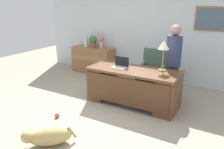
{
  "coord_description": "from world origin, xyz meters",
  "views": [
    {
      "loc": [
        2.24,
        -3.34,
        2.11
      ],
      "look_at": [
        0.13,
        0.3,
        0.75
      ],
      "focal_mm": 36.02,
      "sensor_mm": 36.0,
      "label": 1
    }
  ],
  "objects_px": {
    "desk": "(132,85)",
    "vase_empty": "(86,42)",
    "desk_lamp": "(164,47)",
    "vase_with_flowers": "(101,41)",
    "dog_lying": "(48,136)",
    "potted_plant": "(93,41)",
    "person_standing": "(173,63)",
    "credenza": "(93,60)",
    "armchair": "(152,73)",
    "laptop": "(121,65)",
    "dog_toy_ball": "(57,115)"
  },
  "relations": [
    {
      "from": "vase_empty",
      "to": "potted_plant",
      "type": "distance_m",
      "value": 0.27
    },
    {
      "from": "desk_lamp",
      "to": "vase_empty",
      "type": "bearing_deg",
      "value": 155.85
    },
    {
      "from": "laptop",
      "to": "potted_plant",
      "type": "distance_m",
      "value": 2.31
    },
    {
      "from": "desk_lamp",
      "to": "potted_plant",
      "type": "distance_m",
      "value": 2.91
    },
    {
      "from": "potted_plant",
      "to": "person_standing",
      "type": "bearing_deg",
      "value": -18.01
    },
    {
      "from": "armchair",
      "to": "desk_lamp",
      "type": "bearing_deg",
      "value": -57.5
    },
    {
      "from": "potted_plant",
      "to": "desk_lamp",
      "type": "bearing_deg",
      "value": -26.31
    },
    {
      "from": "armchair",
      "to": "laptop",
      "type": "height_order",
      "value": "armchair"
    },
    {
      "from": "laptop",
      "to": "desk_lamp",
      "type": "height_order",
      "value": "desk_lamp"
    },
    {
      "from": "desk_lamp",
      "to": "credenza",
      "type": "bearing_deg",
      "value": 153.82
    },
    {
      "from": "desk",
      "to": "dog_lying",
      "type": "relative_size",
      "value": 2.8
    },
    {
      "from": "person_standing",
      "to": "dog_lying",
      "type": "distance_m",
      "value": 2.95
    },
    {
      "from": "dog_lying",
      "to": "vase_empty",
      "type": "distance_m",
      "value": 4.03
    },
    {
      "from": "armchair",
      "to": "laptop",
      "type": "bearing_deg",
      "value": -113.33
    },
    {
      "from": "armchair",
      "to": "desk_lamp",
      "type": "distance_m",
      "value": 1.16
    },
    {
      "from": "desk",
      "to": "laptop",
      "type": "xyz_separation_m",
      "value": [
        -0.3,
        0.02,
        0.41
      ]
    },
    {
      "from": "dog_lying",
      "to": "dog_toy_ball",
      "type": "distance_m",
      "value": 0.87
    },
    {
      "from": "person_standing",
      "to": "desk",
      "type": "bearing_deg",
      "value": -135.56
    },
    {
      "from": "vase_with_flowers",
      "to": "vase_empty",
      "type": "bearing_deg",
      "value": 180.0
    },
    {
      "from": "desk_lamp",
      "to": "dog_toy_ball",
      "type": "distance_m",
      "value": 2.47
    },
    {
      "from": "vase_empty",
      "to": "desk_lamp",
      "type": "bearing_deg",
      "value": -24.15
    },
    {
      "from": "credenza",
      "to": "desk_lamp",
      "type": "relative_size",
      "value": 2.12
    },
    {
      "from": "armchair",
      "to": "dog_lying",
      "type": "height_order",
      "value": "armchair"
    },
    {
      "from": "vase_empty",
      "to": "credenza",
      "type": "bearing_deg",
      "value": -0.3
    },
    {
      "from": "desk_lamp",
      "to": "vase_with_flowers",
      "type": "distance_m",
      "value": 2.65
    },
    {
      "from": "person_standing",
      "to": "dog_toy_ball",
      "type": "bearing_deg",
      "value": -130.3
    },
    {
      "from": "credenza",
      "to": "dog_toy_ball",
      "type": "xyz_separation_m",
      "value": [
        1.09,
        -2.79,
        -0.35
      ]
    },
    {
      "from": "dog_lying",
      "to": "potted_plant",
      "type": "height_order",
      "value": "potted_plant"
    },
    {
      "from": "vase_with_flowers",
      "to": "vase_empty",
      "type": "relative_size",
      "value": 1.22
    },
    {
      "from": "vase_with_flowers",
      "to": "armchair",
      "type": "bearing_deg",
      "value": -17.42
    },
    {
      "from": "vase_with_flowers",
      "to": "person_standing",
      "type": "bearing_deg",
      "value": -20.08
    },
    {
      "from": "desk",
      "to": "vase_empty",
      "type": "relative_size",
      "value": 6.11
    },
    {
      "from": "person_standing",
      "to": "vase_with_flowers",
      "type": "relative_size",
      "value": 4.38
    },
    {
      "from": "person_standing",
      "to": "desk_lamp",
      "type": "bearing_deg",
      "value": -104.18
    },
    {
      "from": "desk_lamp",
      "to": "vase_with_flowers",
      "type": "xyz_separation_m",
      "value": [
        -2.3,
        1.29,
        -0.25
      ]
    },
    {
      "from": "laptop",
      "to": "desk_lamp",
      "type": "distance_m",
      "value": 0.97
    },
    {
      "from": "dog_lying",
      "to": "desk_lamp",
      "type": "distance_m",
      "value": 2.69
    },
    {
      "from": "desk",
      "to": "vase_empty",
      "type": "distance_m",
      "value": 2.82
    },
    {
      "from": "desk",
      "to": "person_standing",
      "type": "height_order",
      "value": "person_standing"
    },
    {
      "from": "armchair",
      "to": "person_standing",
      "type": "relative_size",
      "value": 0.62
    },
    {
      "from": "desk",
      "to": "credenza",
      "type": "bearing_deg",
      "value": 143.79
    },
    {
      "from": "dog_lying",
      "to": "desk_lamp",
      "type": "bearing_deg",
      "value": 65.04
    },
    {
      "from": "dog_lying",
      "to": "laptop",
      "type": "xyz_separation_m",
      "value": [
        0.19,
        2.0,
        0.68
      ]
    },
    {
      "from": "credenza",
      "to": "person_standing",
      "type": "bearing_deg",
      "value": -17.91
    },
    {
      "from": "laptop",
      "to": "vase_with_flowers",
      "type": "xyz_separation_m",
      "value": [
        -1.46,
        1.5,
        0.19
      ]
    },
    {
      "from": "credenza",
      "to": "dog_lying",
      "type": "height_order",
      "value": "credenza"
    },
    {
      "from": "desk_lamp",
      "to": "dog_toy_ball",
      "type": "height_order",
      "value": "desk_lamp"
    },
    {
      "from": "desk_lamp",
      "to": "dog_toy_ball",
      "type": "bearing_deg",
      "value": -135.25
    },
    {
      "from": "desk_lamp",
      "to": "laptop",
      "type": "bearing_deg",
      "value": -165.79
    },
    {
      "from": "armchair",
      "to": "vase_empty",
      "type": "xyz_separation_m",
      "value": [
        -2.42,
        0.58,
        0.47
      ]
    }
  ]
}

